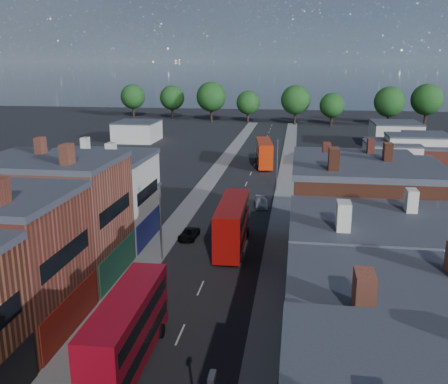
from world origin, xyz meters
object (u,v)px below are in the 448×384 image
(ped_3, at_px, (281,382))
(car_3, at_px, (261,203))
(bus_1, at_px, (232,223))
(car_2, at_px, (189,234))
(bus_2, at_px, (264,153))
(bus_0, at_px, (127,329))

(ped_3, bearing_deg, car_3, -0.62)
(bus_1, bearing_deg, ped_3, -77.27)
(car_3, bearing_deg, car_2, -124.09)
(car_2, relative_size, car_3, 0.96)
(car_3, relative_size, ped_3, 2.16)
(bus_1, height_order, bus_2, bus_1)
(car_2, relative_size, ped_3, 2.07)
(bus_0, distance_m, car_2, 24.97)
(bus_0, bearing_deg, car_2, 92.18)
(car_3, bearing_deg, bus_1, -104.00)
(bus_1, distance_m, bus_2, 44.58)
(car_2, bearing_deg, bus_1, -18.52)
(bus_0, height_order, bus_2, bus_2)
(bus_0, distance_m, car_3, 39.66)
(car_3, bearing_deg, bus_0, -105.83)
(ped_3, bearing_deg, bus_2, -1.72)
(bus_1, relative_size, ped_3, 6.18)
(bus_1, xyz_separation_m, bus_2, (0.42, 44.58, -0.10))
(bus_1, relative_size, bus_2, 1.02)
(bus_2, xyz_separation_m, car_2, (-5.72, -42.50, -2.14))
(bus_2, bearing_deg, bus_1, -97.91)
(car_2, bearing_deg, car_3, 65.89)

